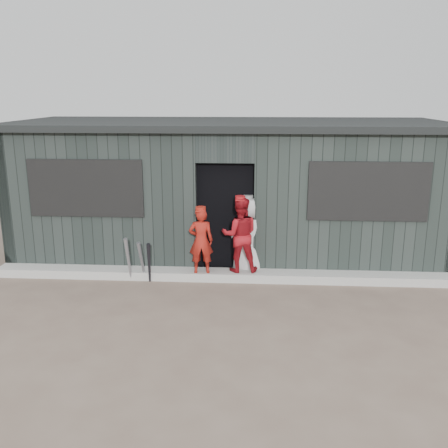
# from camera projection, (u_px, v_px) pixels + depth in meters

# --- Properties ---
(ground) EXTENTS (80.00, 80.00, 0.00)m
(ground) POSITION_uv_depth(u_px,v_px,m) (216.00, 326.00, 6.92)
(ground) COLOR brown
(ground) RESTS_ON ground
(curb) EXTENTS (8.00, 0.36, 0.15)m
(curb) POSITION_uv_depth(u_px,v_px,m) (224.00, 275.00, 8.66)
(curb) COLOR #A4A49F
(curb) RESTS_ON ground
(bat_left) EXTENTS (0.11, 0.23, 0.80)m
(bat_left) POSITION_uv_depth(u_px,v_px,m) (128.00, 260.00, 8.45)
(bat_left) COLOR gray
(bat_left) RESTS_ON ground
(bat_mid) EXTENTS (0.14, 0.24, 0.72)m
(bat_mid) POSITION_uv_depth(u_px,v_px,m) (142.00, 261.00, 8.50)
(bat_mid) COLOR slate
(bat_mid) RESTS_ON ground
(bat_right) EXTENTS (0.11, 0.21, 0.72)m
(bat_right) POSITION_uv_depth(u_px,v_px,m) (149.00, 263.00, 8.41)
(bat_right) COLOR black
(bat_right) RESTS_ON ground
(player_red_left) EXTENTS (0.44, 0.31, 1.13)m
(player_red_left) POSITION_uv_depth(u_px,v_px,m) (201.00, 241.00, 8.44)
(player_red_left) COLOR maroon
(player_red_left) RESTS_ON curb
(player_red_right) EXTENTS (0.67, 0.54, 1.30)m
(player_red_right) POSITION_uv_depth(u_px,v_px,m) (240.00, 235.00, 8.50)
(player_red_right) COLOR maroon
(player_red_right) RESTS_ON curb
(player_grey_back) EXTENTS (0.74, 0.54, 1.41)m
(player_grey_back) POSITION_uv_depth(u_px,v_px,m) (248.00, 236.00, 8.76)
(player_grey_back) COLOR silver
(player_grey_back) RESTS_ON ground
(dugout) EXTENTS (8.30, 3.30, 2.62)m
(dugout) POSITION_uv_depth(u_px,v_px,m) (229.00, 189.00, 9.98)
(dugout) COLOR black
(dugout) RESTS_ON ground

